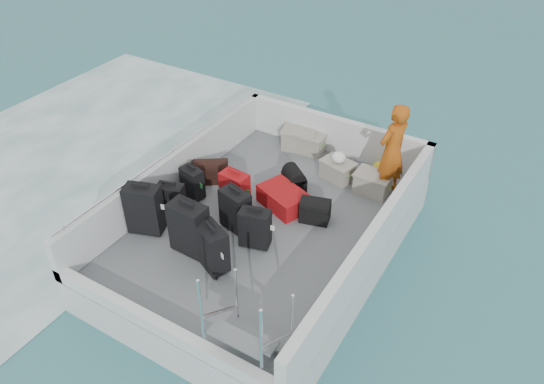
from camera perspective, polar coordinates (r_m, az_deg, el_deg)
The scene contains 24 objects.
ground at distance 8.59m, azimuth -0.74°, elevation -6.53°, with size 160.00×160.00×0.00m, color #1A535C.
wake_foam at distance 11.35m, azimuth -21.86°, elevation 2.51°, with size 10.00×10.00×0.00m, color white.
ferry_hull at distance 8.39m, azimuth -0.76°, elevation -5.03°, with size 3.60×5.00×0.60m, color silver.
deck at distance 8.18m, azimuth -0.78°, elevation -3.41°, with size 3.30×4.70×0.02m, color slate.
deck_fittings at distance 7.59m, azimuth 0.15°, elevation -3.40°, with size 3.60×5.00×0.90m.
suitcase_0 at distance 8.01m, azimuth -13.56°, elevation -1.87°, with size 0.52×0.29×0.80m, color black.
suitcase_1 at distance 8.24m, azimuth -10.76°, elevation -1.07°, with size 0.40×0.23×0.61m, color black.
suitcase_2 at distance 8.64m, azimuth -8.55°, elevation 0.93°, with size 0.37×0.22×0.54m, color black.
suitcase_3 at distance 7.54m, azimuth -8.89°, elevation -3.92°, with size 0.54×0.31×0.81m, color black.
suitcase_4 at distance 7.90m, azimuth -3.96°, elevation -1.99°, with size 0.46×0.27×0.67m, color black.
suitcase_5 at distance 8.36m, azimuth -4.01°, elevation 0.21°, with size 0.44×0.26×0.61m, color maroon.
suitcase_6 at distance 7.29m, azimuth -6.45°, elevation -6.04°, with size 0.49×0.29×0.67m, color black.
suitcase_7 at distance 7.60m, azimuth -1.84°, elevation -3.96°, with size 0.44×0.25×0.62m, color black.
suitcase_8 at distance 8.42m, azimuth 1.23°, elevation -0.68°, with size 0.51×0.78×0.31m, color maroon.
duffel_0 at distance 9.05m, azimuth -6.55°, elevation 2.08°, with size 0.58×0.30×0.32m, color black, non-canonical shape.
duffel_1 at distance 8.78m, azimuth 2.38°, elevation 1.14°, with size 0.42×0.30×0.32m, color black, non-canonical shape.
duffel_2 at distance 8.16m, azimuth 4.66°, elevation -2.12°, with size 0.45×0.30×0.32m, color black, non-canonical shape.
crate_0 at distance 9.89m, azimuth 2.92°, elevation 5.64°, with size 0.58×0.40×0.35m, color gray.
crate_1 at distance 9.81m, azimuth 4.00°, elevation 5.26°, with size 0.55×0.38×0.33m, color gray.
crate_2 at distance 9.11m, azimuth 7.05°, elevation 2.27°, with size 0.52×0.36×0.31m, color gray.
crate_3 at distance 8.87m, azimuth 10.75°, elevation 0.88°, with size 0.55×0.38×0.33m, color gray.
yellow_bag at distance 9.39m, azimuth 11.59°, elevation 2.58°, with size 0.28×0.26×0.22m, color gold.
white_bag at distance 8.98m, azimuth 7.16°, elevation 3.57°, with size 0.24×0.24×0.18m, color white.
passenger at distance 8.56m, azimuth 12.78°, elevation 4.32°, with size 0.60×0.38×1.61m, color orange.
Camera 1 is at (3.34, -5.32, 5.86)m, focal length 35.00 mm.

